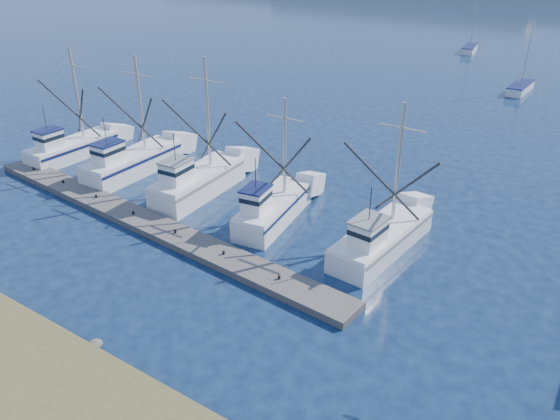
# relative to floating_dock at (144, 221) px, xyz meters

# --- Properties ---
(ground) EXTENTS (500.00, 500.00, 0.00)m
(ground) POSITION_rel_floating_dock_xyz_m (9.04, -5.57, -0.21)
(ground) COLOR #0C1A36
(ground) RESTS_ON ground
(floating_dock) EXTENTS (31.32, 4.60, 0.42)m
(floating_dock) POSITION_rel_floating_dock_xyz_m (0.00, 0.00, 0.00)
(floating_dock) COLOR #5D5853
(floating_dock) RESTS_ON ground
(trawler_fleet) EXTENTS (30.37, 8.50, 9.40)m
(trawler_fleet) POSITION_rel_floating_dock_xyz_m (-0.17, 5.08, 0.77)
(trawler_fleet) COLOR white
(trawler_fleet) RESTS_ON ground
(sailboat_near) EXTENTS (1.93, 6.06, 8.10)m
(sailboat_near) POSITION_rel_floating_dock_xyz_m (12.67, 47.55, 0.29)
(sailboat_near) COLOR white
(sailboat_near) RESTS_ON ground
(sailboat_far) EXTENTS (2.49, 6.03, 8.10)m
(sailboat_far) POSITION_rel_floating_dock_xyz_m (0.59, 68.62, 0.29)
(sailboat_far) COLOR white
(sailboat_far) RESTS_ON ground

